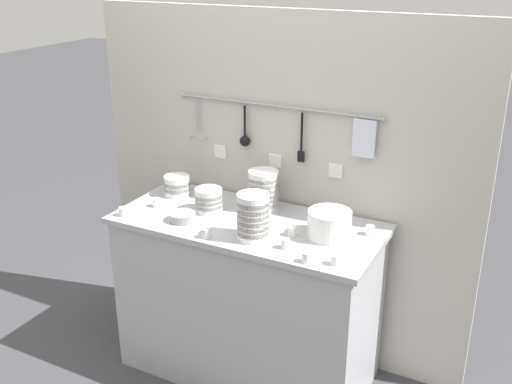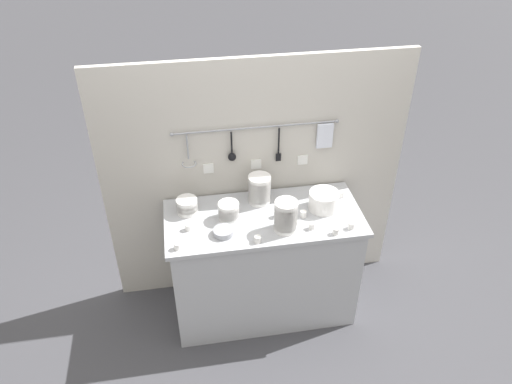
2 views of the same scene
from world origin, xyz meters
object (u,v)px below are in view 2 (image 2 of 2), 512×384
at_px(cup_centre, 258,239).
at_px(cup_edge_far, 351,226).
at_px(bowl_stack_wide_centre, 286,216).
at_px(cup_edge_near, 277,214).
at_px(bowl_stack_short_front, 259,189).
at_px(cup_front_left, 177,246).
at_px(bowl_stack_nested_right, 187,206).
at_px(steel_mixing_bowl, 223,232).
at_px(cup_by_caddy, 312,226).
at_px(cup_back_right, 336,231).
at_px(bowl_stack_tall_left, 229,211).
at_px(plate_stack, 324,201).
at_px(cup_beside_plates, 341,194).
at_px(cup_back_left, 188,227).
at_px(cup_front_right, 303,214).

bearing_deg(cup_centre, cup_edge_far, 2.95).
xyz_separation_m(bowl_stack_wide_centre, cup_edge_near, (-0.03, 0.14, -0.09)).
bearing_deg(bowl_stack_short_front, cup_edge_far, -35.82).
xyz_separation_m(bowl_stack_short_front, cup_front_left, (-0.58, -0.40, -0.08)).
height_order(bowl_stack_nested_right, steel_mixing_bowl, bowl_stack_nested_right).
height_order(bowl_stack_nested_right, cup_edge_near, bowl_stack_nested_right).
bearing_deg(cup_by_caddy, cup_back_right, -29.42).
xyz_separation_m(bowl_stack_tall_left, plate_stack, (0.64, 0.00, 0.00)).
relative_size(bowl_stack_tall_left, cup_edge_near, 3.03).
height_order(plate_stack, cup_beside_plates, plate_stack).
height_order(cup_centre, cup_by_caddy, same).
bearing_deg(steel_mixing_bowl, cup_front_left, -163.21).
distance_m(steel_mixing_bowl, cup_back_right, 0.71).
xyz_separation_m(cup_back_left, cup_edge_near, (0.59, 0.04, 0.00)).
height_order(cup_front_right, cup_edge_far, same).
distance_m(bowl_stack_wide_centre, cup_front_right, 0.20).
bearing_deg(bowl_stack_nested_right, bowl_stack_wide_centre, -25.02).
bearing_deg(cup_front_left, cup_back_left, 65.60).
height_order(cup_by_caddy, cup_back_right, same).
bearing_deg(cup_edge_near, cup_beside_plates, 16.74).
xyz_separation_m(bowl_stack_tall_left, cup_by_caddy, (0.51, -0.19, -0.04)).
height_order(bowl_stack_short_front, plate_stack, bowl_stack_short_front).
distance_m(bowl_stack_nested_right, cup_edge_far, 1.08).
distance_m(cup_front_right, cup_edge_near, 0.17).
bearing_deg(bowl_stack_tall_left, bowl_stack_wide_centre, -26.90).
relative_size(steel_mixing_bowl, cup_back_left, 2.89).
bearing_deg(cup_centre, cup_back_left, 155.42).
height_order(cup_back_left, cup_back_right, same).
bearing_deg(bowl_stack_short_front, cup_edge_near, -65.37).
relative_size(steel_mixing_bowl, cup_by_caddy, 2.89).
bearing_deg(bowl_stack_wide_centre, cup_centre, -154.89).
distance_m(bowl_stack_short_front, steel_mixing_bowl, 0.43).
bearing_deg(bowl_stack_short_front, cup_by_caddy, -50.45).
xyz_separation_m(bowl_stack_nested_right, steel_mixing_bowl, (0.21, -0.27, -0.03)).
bearing_deg(cup_front_right, cup_back_left, -179.28).
distance_m(bowl_stack_nested_right, plate_stack, 0.91).
xyz_separation_m(plate_stack, cup_beside_plates, (0.16, 0.11, -0.04)).
xyz_separation_m(bowl_stack_short_front, cup_by_caddy, (0.28, -0.34, -0.08)).
relative_size(bowl_stack_nested_right, cup_by_caddy, 3.09).
relative_size(cup_centre, cup_back_right, 1.00).
distance_m(bowl_stack_nested_right, bowl_stack_tall_left, 0.29).
relative_size(cup_centre, cup_beside_plates, 1.00).
height_order(steel_mixing_bowl, cup_back_left, cup_back_left).
height_order(plate_stack, steel_mixing_bowl, plate_stack).
distance_m(bowl_stack_short_front, cup_beside_plates, 0.58).
bearing_deg(cup_edge_far, cup_centre, -177.05).
relative_size(cup_by_caddy, cup_back_right, 1.00).
relative_size(bowl_stack_wide_centre, cup_front_right, 4.83).
xyz_separation_m(bowl_stack_short_front, cup_back_right, (0.42, -0.42, -0.08)).
relative_size(cup_front_left, cup_back_right, 1.00).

